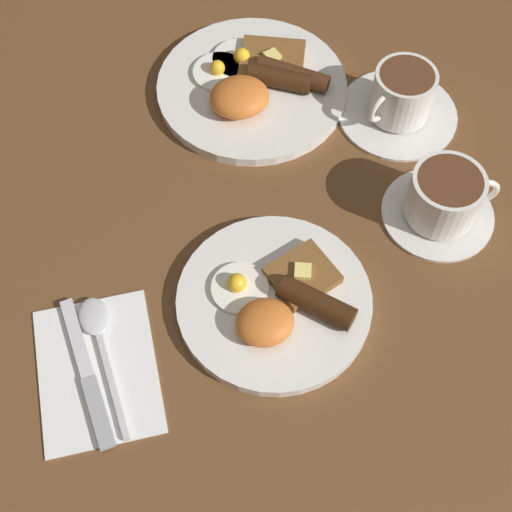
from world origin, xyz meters
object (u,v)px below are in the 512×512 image
at_px(teacup_near, 444,200).
at_px(teacup_far, 401,100).
at_px(knife, 89,379).
at_px(spoon, 97,330).
at_px(breakfast_plate_near, 276,301).
at_px(breakfast_plate_far, 253,85).

distance_m(teacup_near, teacup_far, 0.17).
height_order(knife, spoon, spoon).
distance_m(breakfast_plate_near, spoon, 0.21).
bearing_deg(breakfast_plate_far, teacup_near, -55.16).
distance_m(teacup_far, knife, 0.55).
bearing_deg(breakfast_plate_far, breakfast_plate_near, -98.88).
height_order(teacup_near, knife, teacup_near).
bearing_deg(breakfast_plate_near, teacup_near, 18.35).
height_order(breakfast_plate_far, teacup_far, teacup_far).
relative_size(breakfast_plate_near, teacup_near, 1.61).
xyz_separation_m(breakfast_plate_far, spoon, (-0.26, -0.32, -0.01)).
bearing_deg(teacup_far, breakfast_plate_far, 154.15).
xyz_separation_m(teacup_near, spoon, (-0.45, -0.06, -0.03)).
bearing_deg(breakfast_plate_near, breakfast_plate_far, 81.12).
relative_size(breakfast_plate_far, spoon, 1.50).
height_order(breakfast_plate_far, knife, breakfast_plate_far).
relative_size(breakfast_plate_near, spoon, 1.29).
relative_size(breakfast_plate_near, teacup_far, 1.39).
xyz_separation_m(breakfast_plate_far, teacup_far, (0.19, -0.09, 0.02)).
xyz_separation_m(breakfast_plate_near, teacup_far, (0.24, 0.25, 0.02)).
xyz_separation_m(teacup_near, knife, (-0.46, -0.12, -0.03)).
relative_size(teacup_far, spoon, 0.92).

